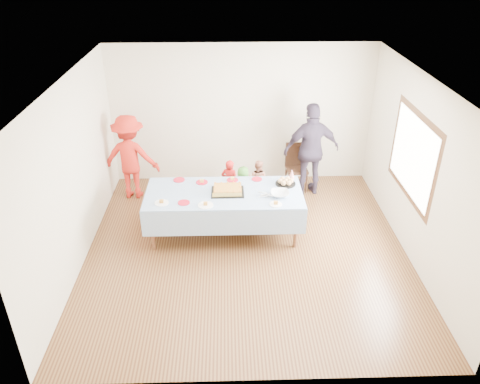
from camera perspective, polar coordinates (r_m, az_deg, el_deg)
The scene contains 22 objects.
ground at distance 7.49m, azimuth 0.79°, elevation -6.94°, with size 5.00×5.00×0.00m, color #472614.
room_walls at distance 6.61m, azimuth 1.36°, elevation 5.62°, with size 5.04×5.04×2.72m.
party_table at distance 7.48m, azimuth -1.96°, elevation -0.42°, with size 2.50×1.10×0.78m.
birthday_cake at distance 7.43m, azimuth -1.52°, elevation 0.24°, with size 0.52×0.40×0.09m.
rolls_tray at distance 7.71m, azimuth 5.57°, elevation 1.24°, with size 0.33×0.33×0.10m.
punch_bowl at distance 7.36m, azimuth 4.87°, elevation -0.22°, with size 0.29×0.29×0.07m, color silver.
party_hat at distance 7.89m, azimuth 6.33°, elevation 2.21°, with size 0.10×0.10×0.16m, color silver.
fork_pile at distance 7.33m, azimuth 3.11°, elevation -0.28°, with size 0.24×0.18×0.07m, color white, non-canonical shape.
plate_red_far_a at distance 7.88m, azimuth -7.44°, elevation 1.48°, with size 0.19×0.19×0.01m, color red.
plate_red_far_b at distance 7.77m, azimuth -4.67°, elevation 1.20°, with size 0.20×0.20×0.01m, color red.
plate_red_far_c at distance 7.82m, azimuth -0.92°, elevation 1.49°, with size 0.19×0.19×0.01m, color red.
plate_red_far_d at distance 7.84m, azimuth 2.06°, elevation 1.58°, with size 0.18×0.18×0.01m, color red.
plate_red_near at distance 7.20m, azimuth -6.87°, elevation -1.30°, with size 0.19×0.19×0.01m, color red.
plate_white_left at distance 7.25m, azimuth -9.53°, elevation -1.31°, with size 0.22×0.22×0.01m, color white.
plate_white_mid at distance 7.11m, azimuth -4.22°, elevation -1.61°, with size 0.24×0.24×0.01m, color white.
plate_white_right at distance 7.13m, azimuth 4.38°, elevation -1.50°, with size 0.19×0.19×0.01m, color white.
dining_chair at distance 9.09m, azimuth 6.85°, elevation 3.44°, with size 0.42×0.42×0.91m.
toddler_left at distance 8.45m, azimuth -1.25°, elevation 1.14°, with size 0.33×0.21×0.90m, color red.
toddler_mid at distance 8.25m, azimuth 0.39°, elevation 0.30°, with size 0.42×0.28×0.87m, color #3D7C29.
toddler_right at distance 8.73m, azimuth 2.19°, elevation 1.57°, with size 0.37×0.29×0.76m, color tan.
adult_left at distance 8.83m, azimuth -13.22°, elevation 4.16°, with size 1.03×0.59×1.60m, color red.
adult_right at distance 8.77m, azimuth 8.69°, elevation 5.10°, with size 1.05×0.44×1.78m, color #362C3D.
Camera 1 is at (-0.28, -6.06, 4.39)m, focal length 35.00 mm.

